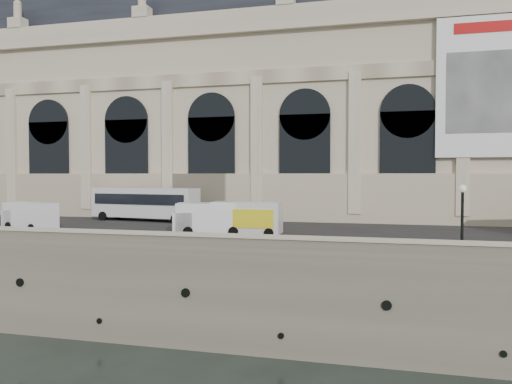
% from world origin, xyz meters
% --- Properties ---
extents(ground, '(260.00, 260.00, 0.00)m').
position_xyz_m(ground, '(0.00, 0.00, 0.00)').
color(ground, black).
rests_on(ground, ground).
extents(quay, '(160.00, 70.00, 6.00)m').
position_xyz_m(quay, '(0.00, 35.00, 3.00)').
color(quay, gray).
rests_on(quay, ground).
extents(street, '(160.00, 24.00, 0.06)m').
position_xyz_m(street, '(0.00, 14.00, 6.03)').
color(street, '#2D2D2D').
rests_on(street, quay).
extents(parapet, '(160.00, 1.40, 1.21)m').
position_xyz_m(parapet, '(0.00, 0.60, 6.62)').
color(parapet, gray).
rests_on(parapet, quay).
extents(museum, '(69.00, 18.70, 29.10)m').
position_xyz_m(museum, '(-5.98, 30.86, 19.72)').
color(museum, beige).
rests_on(museum, quay).
extents(bus_left, '(12.09, 4.08, 3.50)m').
position_xyz_m(bus_left, '(-10.38, 19.00, 7.96)').
color(bus_left, silver).
rests_on(bus_left, quay).
extents(van_b, '(5.81, 3.63, 2.42)m').
position_xyz_m(van_b, '(-16.50, 8.89, 7.24)').
color(van_b, white).
rests_on(van_b, quay).
extents(van_c, '(6.16, 3.51, 2.59)m').
position_xyz_m(van_c, '(-0.03, 9.51, 7.32)').
color(van_c, white).
rests_on(van_c, quay).
extents(box_truck, '(6.69, 2.48, 2.68)m').
position_xyz_m(box_truck, '(2.75, 10.08, 7.35)').
color(box_truck, silver).
rests_on(box_truck, quay).
extents(lamp_right, '(0.44, 0.44, 4.31)m').
position_xyz_m(lamp_right, '(18.13, 1.79, 8.15)').
color(lamp_right, black).
rests_on(lamp_right, quay).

